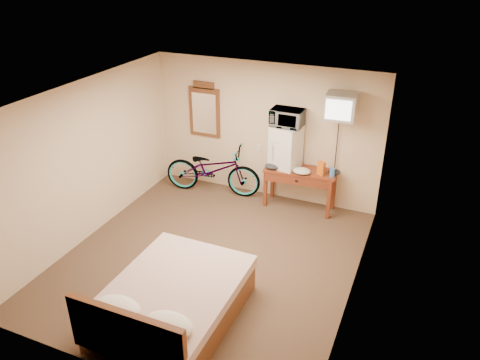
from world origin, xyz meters
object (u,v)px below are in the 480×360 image
Objects in this scene: crt_television at (341,106)px; bed at (171,303)px; mini_fridge at (286,147)px; bicycle at (213,169)px; blue_cup at (332,172)px; microwave at (287,118)px; wall_mirror at (204,110)px; desk at (300,177)px.

crt_television is 3.98m from bed.
bicycle is (-1.38, -0.10, -0.64)m from mini_fridge.
blue_cup is 0.08× the size of bicycle.
mini_fridge is at bearing -122.76° from microwave.
bed is at bearing -69.84° from wall_mirror.
crt_television is at bearing -0.95° from microwave.
mini_fridge reaches higher than bicycle.
desk is 1.08m from microwave.
bed is (-1.22, -3.40, -1.67)m from crt_television.
desk is 1.71× the size of mini_fridge.
mini_fridge is 0.38× the size of bed.
blue_cup reaches higher than desk.
desk is 2.18× the size of crt_television.
microwave is 0.29× the size of bicycle.
microwave reaches higher than bed.
microwave reaches higher than desk.
desk is 0.70× the size of bicycle.
blue_cup is at bearing -5.16° from mini_fridge.
bed is (-0.33, -3.43, -1.36)m from microwave.
bed reaches higher than desk.
desk is 0.65× the size of bed.
bicycle is (-2.26, -0.07, -1.49)m from crt_television.
wall_mirror is (-1.67, 0.22, -0.15)m from microwave.
mini_fridge is 0.91m from blue_cup.
mini_fridge is 4.94× the size of blue_cup.
blue_cup is 2.26m from bicycle.
desk is at bearing -8.31° from microwave.
desk is 2.17m from wall_mirror.
bed is (1.34, -3.65, -1.21)m from wall_mirror.
wall_mirror reaches higher than blue_cup.
desk is at bearing -96.68° from bicycle.
blue_cup is 0.08× the size of bed.
crt_television is at bearing 70.21° from bed.
mini_fridge is at bearing -7.57° from wall_mirror.
desk is 3.45m from bed.
mini_fridge is (-0.29, 0.05, 0.51)m from desk.
wall_mirror reaches higher than mini_fridge.
mini_fridge is at bearing 178.14° from crt_television.
bed is at bearing -171.13° from bicycle.
mini_fridge is 1.28× the size of crt_television.
crt_television is (0.89, -0.03, 0.32)m from microwave.
microwave is at bearing 174.83° from blue_cup.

